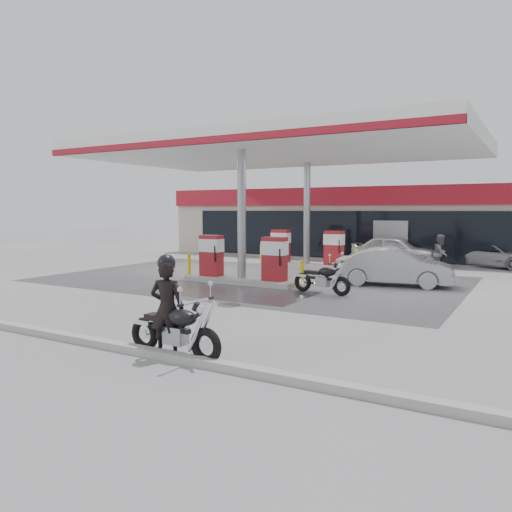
{
  "coord_description": "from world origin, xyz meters",
  "views": [
    {
      "loc": [
        9.8,
        -14.03,
        2.78
      ],
      "look_at": [
        1.4,
        0.63,
        1.2
      ],
      "focal_mm": 35.0,
      "sensor_mm": 36.0,
      "label": 1
    }
  ],
  "objects_px": {
    "attendant": "(441,253)",
    "parked_car_left": "(240,243)",
    "pump_island_near": "(242,264)",
    "biker_main": "(167,308)",
    "hatchback_silver": "(395,267)",
    "sedan_white": "(394,250)",
    "parked_car_right": "(497,256)",
    "parked_motorcycle": "(323,279)",
    "pump_island_far": "(307,252)",
    "main_motorcycle": "(176,331)",
    "biker_walking": "(326,248)"
  },
  "relations": [
    {
      "from": "attendant",
      "to": "parked_car_left",
      "type": "relative_size",
      "value": 0.43
    },
    {
      "from": "pump_island_near",
      "to": "biker_main",
      "type": "relative_size",
      "value": 2.81
    },
    {
      "from": "biker_main",
      "to": "hatchback_silver",
      "type": "xyz_separation_m",
      "value": [
        1.49,
        10.99,
        -0.24
      ]
    },
    {
      "from": "biker_main",
      "to": "sedan_white",
      "type": "relative_size",
      "value": 0.43
    },
    {
      "from": "parked_car_right",
      "to": "pump_island_near",
      "type": "bearing_deg",
      "value": 164.32
    },
    {
      "from": "parked_motorcycle",
      "to": "parked_car_right",
      "type": "distance_m",
      "value": 12.01
    },
    {
      "from": "hatchback_silver",
      "to": "parked_car_left",
      "type": "xyz_separation_m",
      "value": [
        -12.67,
        9.8,
        -0.11
      ]
    },
    {
      "from": "sedan_white",
      "to": "parked_car_right",
      "type": "xyz_separation_m",
      "value": [
        4.62,
        1.16,
        -0.16
      ]
    },
    {
      "from": "parked_car_left",
      "to": "hatchback_silver",
      "type": "bearing_deg",
      "value": -125.42
    },
    {
      "from": "pump_island_near",
      "to": "hatchback_silver",
      "type": "distance_m",
      "value": 5.65
    },
    {
      "from": "pump_island_near",
      "to": "parked_car_right",
      "type": "distance_m",
      "value": 13.11
    },
    {
      "from": "pump_island_far",
      "to": "main_motorcycle",
      "type": "bearing_deg",
      "value": -75.19
    },
    {
      "from": "main_motorcycle",
      "to": "attendant",
      "type": "distance_m",
      "value": 15.96
    },
    {
      "from": "sedan_white",
      "to": "biker_walking",
      "type": "distance_m",
      "value": 3.42
    },
    {
      "from": "parked_car_right",
      "to": "hatchback_silver",
      "type": "bearing_deg",
      "value": -176.99
    },
    {
      "from": "main_motorcycle",
      "to": "hatchback_silver",
      "type": "distance_m",
      "value": 11.08
    },
    {
      "from": "parked_car_right",
      "to": "sedan_white",
      "type": "bearing_deg",
      "value": 126.24
    },
    {
      "from": "hatchback_silver",
      "to": "parked_car_left",
      "type": "height_order",
      "value": "hatchback_silver"
    },
    {
      "from": "parked_motorcycle",
      "to": "parked_car_right",
      "type": "relative_size",
      "value": 0.52
    },
    {
      "from": "pump_island_near",
      "to": "parked_car_left",
      "type": "relative_size",
      "value": 1.31
    },
    {
      "from": "hatchback_silver",
      "to": "biker_walking",
      "type": "bearing_deg",
      "value": 30.67
    },
    {
      "from": "main_motorcycle",
      "to": "sedan_white",
      "type": "relative_size",
      "value": 0.52
    },
    {
      "from": "parked_car_left",
      "to": "sedan_white",
      "type": "bearing_deg",
      "value": -102.14
    },
    {
      "from": "parked_motorcycle",
      "to": "sedan_white",
      "type": "bearing_deg",
      "value": 99.32
    },
    {
      "from": "hatchback_silver",
      "to": "pump_island_far",
      "type": "bearing_deg",
      "value": 44.39
    },
    {
      "from": "biker_main",
      "to": "pump_island_far",
      "type": "bearing_deg",
      "value": -92.47
    },
    {
      "from": "pump_island_far",
      "to": "biker_main",
      "type": "relative_size",
      "value": 2.81
    },
    {
      "from": "biker_main",
      "to": "pump_island_near",
      "type": "bearing_deg",
      "value": -83.66
    },
    {
      "from": "pump_island_far",
      "to": "parked_motorcycle",
      "type": "xyz_separation_m",
      "value": [
        3.61,
        -6.8,
        -0.23
      ]
    },
    {
      "from": "pump_island_near",
      "to": "attendant",
      "type": "distance_m",
      "value": 9.24
    },
    {
      "from": "attendant",
      "to": "parked_car_left",
      "type": "bearing_deg",
      "value": 79.68
    },
    {
      "from": "attendant",
      "to": "hatchback_silver",
      "type": "relative_size",
      "value": 0.41
    },
    {
      "from": "parked_motorcycle",
      "to": "parked_car_right",
      "type": "bearing_deg",
      "value": 76.56
    },
    {
      "from": "pump_island_far",
      "to": "biker_main",
      "type": "distance_m",
      "value": 15.25
    },
    {
      "from": "pump_island_near",
      "to": "pump_island_far",
      "type": "distance_m",
      "value": 6.0
    },
    {
      "from": "pump_island_far",
      "to": "hatchback_silver",
      "type": "bearing_deg",
      "value": -36.11
    },
    {
      "from": "parked_motorcycle",
      "to": "biker_walking",
      "type": "height_order",
      "value": "biker_walking"
    },
    {
      "from": "pump_island_far",
      "to": "parked_car_right",
      "type": "height_order",
      "value": "pump_island_far"
    },
    {
      "from": "attendant",
      "to": "pump_island_near",
      "type": "bearing_deg",
      "value": 149.46
    },
    {
      "from": "parked_motorcycle",
      "to": "parked_car_right",
      "type": "height_order",
      "value": "parked_car_right"
    },
    {
      "from": "parked_car_left",
      "to": "parked_car_right",
      "type": "bearing_deg",
      "value": -93.73
    },
    {
      "from": "pump_island_far",
      "to": "sedan_white",
      "type": "distance_m",
      "value": 4.68
    },
    {
      "from": "sedan_white",
      "to": "biker_walking",
      "type": "xyz_separation_m",
      "value": [
        -3.27,
        -1.0,
        0.07
      ]
    },
    {
      "from": "hatchback_silver",
      "to": "parked_motorcycle",
      "type": "bearing_deg",
      "value": 142.5
    },
    {
      "from": "sedan_white",
      "to": "parked_car_left",
      "type": "distance_m",
      "value": 11.23
    },
    {
      "from": "pump_island_near",
      "to": "attendant",
      "type": "xyz_separation_m",
      "value": [
        6.0,
        7.02,
        0.13
      ]
    },
    {
      "from": "attendant",
      "to": "parked_car_right",
      "type": "distance_m",
      "value": 3.92
    },
    {
      "from": "hatchback_silver",
      "to": "parked_car_right",
      "type": "bearing_deg",
      "value": -28.59
    },
    {
      "from": "parked_car_right",
      "to": "pump_island_far",
      "type": "bearing_deg",
      "value": 140.61
    },
    {
      "from": "pump_island_near",
      "to": "parked_motorcycle",
      "type": "distance_m",
      "value": 3.71
    }
  ]
}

